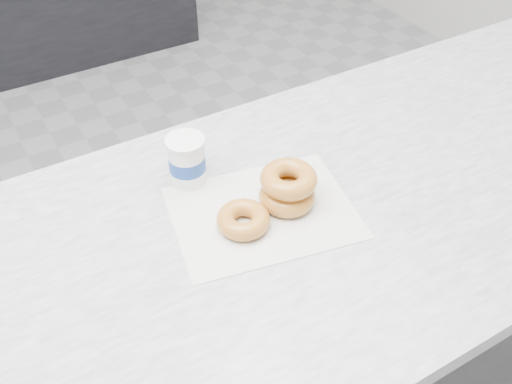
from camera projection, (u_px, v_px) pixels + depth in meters
ground at (108, 331)px, 1.95m from camera, size 5.00×5.00×0.00m
wax_paper at (263, 212)px, 1.08m from camera, size 0.38×0.32×0.00m
donut_single at (243, 220)px, 1.04m from camera, size 0.12×0.12×0.03m
donut_stack at (288, 188)px, 1.08m from camera, size 0.15×0.15×0.08m
coffee_cup at (187, 160)px, 1.12m from camera, size 0.09×0.09×0.10m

